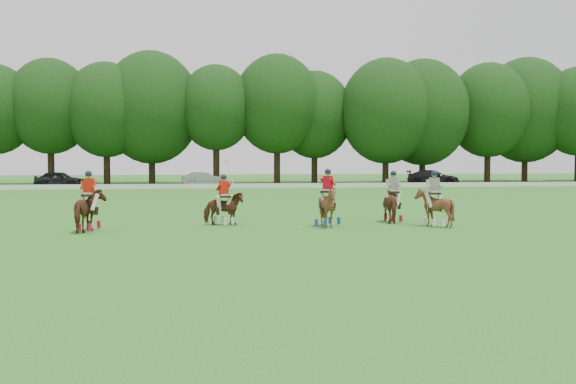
{
  "coord_description": "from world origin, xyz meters",
  "views": [
    {
      "loc": [
        -1.98,
        -21.86,
        2.78
      ],
      "look_at": [
        1.67,
        4.2,
        1.4
      ],
      "focal_mm": 40.0,
      "sensor_mm": 36.0,
      "label": 1
    }
  ],
  "objects": [
    {
      "name": "polo_red_b",
      "position": [
        -0.94,
        4.81,
        0.74
      ],
      "size": [
        1.71,
        1.6,
        2.66
      ],
      "color": "#4F2615",
      "rests_on": "ground"
    },
    {
      "name": "polo_ball",
      "position": [
        2.06,
        3.24,
        0.04
      ],
      "size": [
        0.09,
        0.09,
        0.09
      ],
      "primitive_type": "sphere",
      "color": "white",
      "rests_on": "ground"
    },
    {
      "name": "polo_red_c",
      "position": [
        3.2,
        3.51,
        0.86
      ],
      "size": [
        1.99,
        2.01,
        2.36
      ],
      "color": "#4F2615",
      "rests_on": "ground"
    },
    {
      "name": "car_right",
      "position": [
        22.41,
        42.5,
        0.78
      ],
      "size": [
        5.83,
        4.14,
        1.57
      ],
      "primitive_type": "imported",
      "rotation": [
        0.0,
        0.0,
        1.17
      ],
      "color": "black",
      "rests_on": "ground"
    },
    {
      "name": "car_left",
      "position": [
        -15.28,
        42.5,
        0.78
      ],
      "size": [
        4.87,
        2.67,
        1.57
      ],
      "primitive_type": "imported",
      "rotation": [
        0.0,
        0.0,
        1.38
      ],
      "color": "black",
      "rests_on": "ground"
    },
    {
      "name": "polo_stripe_b",
      "position": [
        7.54,
        3.12,
        0.82
      ],
      "size": [
        1.31,
        1.46,
        2.28
      ],
      "color": "#4F2615",
      "rests_on": "ground"
    },
    {
      "name": "car_mid",
      "position": [
        -1.41,
        42.5,
        0.71
      ],
      "size": [
        4.54,
        2.29,
        1.43
      ],
      "primitive_type": "imported",
      "rotation": [
        0.0,
        0.0,
        1.76
      ],
      "color": "gray",
      "rests_on": "ground"
    },
    {
      "name": "polo_red_a",
      "position": [
        -6.09,
        3.17,
        0.83
      ],
      "size": [
        1.22,
        1.99,
        2.31
      ],
      "color": "#4F2615",
      "rests_on": "ground"
    },
    {
      "name": "ground",
      "position": [
        0.0,
        0.0,
        0.0
      ],
      "size": [
        180.0,
        180.0,
        0.0
      ],
      "primitive_type": "plane",
      "color": "#256A1E",
      "rests_on": "ground"
    },
    {
      "name": "polo_stripe_a",
      "position": [
        6.4,
        5.0,
        0.8
      ],
      "size": [
        1.13,
        1.83,
        2.24
      ],
      "color": "#4F2615",
      "rests_on": "ground"
    },
    {
      "name": "boundary_rail",
      "position": [
        0.0,
        38.0,
        0.22
      ],
      "size": [
        120.0,
        0.1,
        0.44
      ],
      "primitive_type": "cube",
      "color": "white",
      "rests_on": "ground"
    },
    {
      "name": "tree_line",
      "position": [
        0.26,
        48.05,
        8.23
      ],
      "size": [
        117.98,
        14.32,
        14.75
      ],
      "color": "black",
      "rests_on": "ground"
    }
  ]
}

